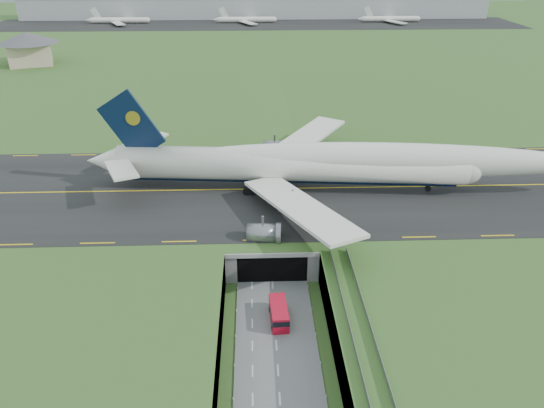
{
  "coord_description": "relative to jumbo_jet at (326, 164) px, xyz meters",
  "views": [
    {
      "loc": [
        -2.82,
        -67.47,
        53.22
      ],
      "look_at": [
        0.39,
        20.0,
        9.13
      ],
      "focal_mm": 35.0,
      "sensor_mm": 36.0,
      "label": 1
    }
  ],
  "objects": [
    {
      "name": "tunnel_portal",
      "position": [
        -11.99,
        -15.9,
        -8.44
      ],
      "size": [
        17.0,
        22.3,
        6.0
      ],
      "color": "gray",
      "rests_on": "ground"
    },
    {
      "name": "taxiway",
      "position": [
        -11.99,
        0.38,
        -5.69
      ],
      "size": [
        800.0,
        44.0,
        0.18
      ],
      "primitive_type": "cube",
      "color": "black",
      "rests_on": "airfield_deck"
    },
    {
      "name": "trench_road",
      "position": [
        -11.99,
        -40.12,
        -11.68
      ],
      "size": [
        12.0,
        75.0,
        0.2
      ],
      "primitive_type": "cube",
      "color": "slate",
      "rests_on": "ground"
    },
    {
      "name": "shuttle_tram",
      "position": [
        -11.38,
        -34.95,
        -10.22
      ],
      "size": [
        2.95,
        6.99,
        2.82
      ],
      "rotation": [
        0.0,
        0.0,
        0.05
      ],
      "color": "red",
      "rests_on": "ground"
    },
    {
      "name": "guideway",
      "position": [
        -0.99,
        -51.73,
        -6.46
      ],
      "size": [
        3.0,
        53.0,
        7.05
      ],
      "color": "#A8A8A3",
      "rests_on": "ground"
    },
    {
      "name": "distant_hills",
      "position": [
        52.39,
        397.38,
        -15.78
      ],
      "size": [
        700.0,
        91.0,
        60.0
      ],
      "color": "slate",
      "rests_on": "ground"
    },
    {
      "name": "service_building",
      "position": [
        -106.52,
        126.72,
        1.92
      ],
      "size": [
        30.23,
        30.23,
        13.0
      ],
      "rotation": [
        0.0,
        0.0,
        0.33
      ],
      "color": "#C4AC8D",
      "rests_on": "ground"
    },
    {
      "name": "airfield_deck",
      "position": [
        -11.99,
        -32.62,
        -8.78
      ],
      "size": [
        800.0,
        800.0,
        6.0
      ],
      "primitive_type": "cube",
      "color": "gray",
      "rests_on": "ground"
    },
    {
      "name": "cargo_terminal",
      "position": [
        -12.01,
        266.8,
        2.18
      ],
      "size": [
        320.0,
        67.0,
        15.6
      ],
      "color": "#B2B2B2",
      "rests_on": "ground"
    },
    {
      "name": "jumbo_jet",
      "position": [
        0.0,
        0.0,
        0.0
      ],
      "size": [
        102.98,
        64.47,
        21.41
      ],
      "rotation": [
        0.0,
        0.0,
        -0.09
      ],
      "color": "white",
      "rests_on": "ground"
    },
    {
      "name": "ground",
      "position": [
        -11.99,
        -32.62,
        -11.78
      ],
      "size": [
        900.0,
        900.0,
        0.0
      ],
      "primitive_type": "plane",
      "color": "#336127",
      "rests_on": "ground"
    }
  ]
}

